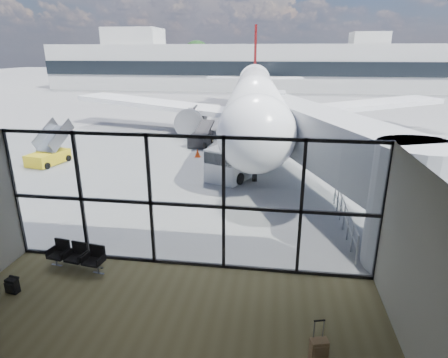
% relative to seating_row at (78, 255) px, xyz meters
% --- Properties ---
extents(ground, '(220.00, 220.00, 0.00)m').
position_rel_seating_row_xyz_m(ground, '(3.59, 40.69, -0.49)').
color(ground, slate).
rests_on(ground, ground).
extents(lounge_shell, '(12.02, 8.01, 4.51)m').
position_rel_seating_row_xyz_m(lounge_shell, '(3.59, -4.11, 2.16)').
color(lounge_shell, brown).
rests_on(lounge_shell, ground).
extents(glass_curtain_wall, '(12.10, 0.12, 4.50)m').
position_rel_seating_row_xyz_m(glass_curtain_wall, '(3.59, 0.69, 1.76)').
color(glass_curtain_wall, white).
rests_on(glass_curtain_wall, ground).
extents(jet_bridge, '(8.00, 16.50, 4.33)m').
position_rel_seating_row_xyz_m(jet_bridge, '(8.49, 7.77, 2.27)').
color(jet_bridge, '#9A9C9F').
rests_on(jet_bridge, ground).
extents(apron_railing, '(0.06, 5.46, 1.11)m').
position_rel_seating_row_xyz_m(apron_railing, '(9.19, 4.19, 0.23)').
color(apron_railing, gray).
rests_on(apron_railing, ground).
extents(far_terminal, '(80.00, 12.20, 11.00)m').
position_rel_seating_row_xyz_m(far_terminal, '(3.00, 62.66, 3.72)').
color(far_terminal, beige).
rests_on(far_terminal, ground).
extents(tree_0, '(4.95, 4.95, 7.12)m').
position_rel_seating_row_xyz_m(tree_0, '(-41.41, 72.69, 4.14)').
color(tree_0, '#382619').
rests_on(tree_0, ground).
extents(tree_1, '(5.61, 5.61, 8.07)m').
position_rel_seating_row_xyz_m(tree_1, '(-35.41, 72.69, 4.76)').
color(tree_1, '#382619').
rests_on(tree_1, ground).
extents(tree_2, '(6.27, 6.27, 9.03)m').
position_rel_seating_row_xyz_m(tree_2, '(-29.41, 72.69, 5.38)').
color(tree_2, '#382619').
rests_on(tree_2, ground).
extents(tree_3, '(4.95, 4.95, 7.12)m').
position_rel_seating_row_xyz_m(tree_3, '(-23.41, 72.69, 4.14)').
color(tree_3, '#382619').
rests_on(tree_3, ground).
extents(tree_4, '(5.61, 5.61, 8.07)m').
position_rel_seating_row_xyz_m(tree_4, '(-17.41, 72.69, 4.76)').
color(tree_4, '#382619').
rests_on(tree_4, ground).
extents(tree_5, '(6.27, 6.27, 9.03)m').
position_rel_seating_row_xyz_m(tree_5, '(-11.41, 72.69, 5.38)').
color(tree_5, '#382619').
rests_on(tree_5, ground).
extents(seating_row, '(2.00, 0.84, 0.89)m').
position_rel_seating_row_xyz_m(seating_row, '(0.00, 0.00, 0.00)').
color(seating_row, gray).
rests_on(seating_row, ground).
extents(backpack, '(0.37, 0.35, 0.51)m').
position_rel_seating_row_xyz_m(backpack, '(-1.26, -1.58, -0.24)').
color(backpack, black).
rests_on(backpack, ground).
extents(suitcase, '(0.45, 0.36, 1.08)m').
position_rel_seating_row_xyz_m(suitcase, '(7.53, -2.98, -0.17)').
color(suitcase, '#86694A').
rests_on(suitcase, ground).
extents(airliner, '(33.47, 38.82, 10.00)m').
position_rel_seating_row_xyz_m(airliner, '(4.22, 24.48, 2.55)').
color(airliner, white).
rests_on(airliner, ground).
extents(service_van, '(3.42, 4.64, 1.85)m').
position_rel_seating_row_xyz_m(service_van, '(4.13, 10.53, 0.46)').
color(service_van, silver).
rests_on(service_van, ground).
extents(belt_loader, '(1.63, 3.62, 1.62)m').
position_rel_seating_row_xyz_m(belt_loader, '(0.60, 17.55, 0.05)').
color(belt_loader, black).
rests_on(belt_loader, ground).
extents(mobile_stairs, '(2.05, 3.27, 2.15)m').
position_rel_seating_row_xyz_m(mobile_stairs, '(-8.06, 11.23, 0.02)').
color(mobile_stairs, gold).
rests_on(mobile_stairs, ground).
extents(traffic_cone_a, '(0.37, 0.37, 0.53)m').
position_rel_seating_row_xyz_m(traffic_cone_a, '(1.69, 15.22, -0.24)').
color(traffic_cone_a, '#F94F0D').
rests_on(traffic_cone_a, ground).
extents(traffic_cone_b, '(0.40, 0.40, 0.57)m').
position_rel_seating_row_xyz_m(traffic_cone_b, '(1.04, 14.14, -0.22)').
color(traffic_cone_b, '#E63F0C').
rests_on(traffic_cone_b, ground).
extents(traffic_cone_c, '(0.38, 0.38, 0.54)m').
position_rel_seating_row_xyz_m(traffic_cone_c, '(4.10, 16.67, -0.23)').
color(traffic_cone_c, '#DF440B').
rests_on(traffic_cone_c, ground).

